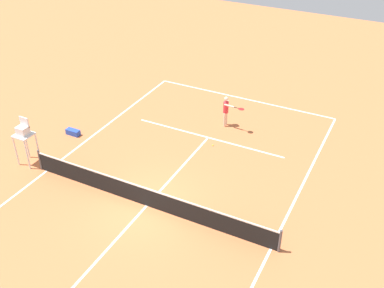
# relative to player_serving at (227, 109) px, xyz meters

# --- Properties ---
(ground_plane) EXTENTS (60.00, 60.00, 0.00)m
(ground_plane) POSITION_rel_player_serving_xyz_m (0.34, 7.63, -1.04)
(ground_plane) COLOR #C66B3D
(court_lines) EXTENTS (11.09, 22.29, 0.01)m
(court_lines) POSITION_rel_player_serving_xyz_m (0.34, 7.63, -1.04)
(court_lines) COLOR white
(court_lines) RESTS_ON ground
(tennis_net) EXTENTS (11.69, 0.10, 1.07)m
(tennis_net) POSITION_rel_player_serving_xyz_m (0.34, 7.63, -0.55)
(tennis_net) COLOR #4C4C51
(tennis_net) RESTS_ON ground
(player_serving) EXTENTS (1.28, 0.64, 1.75)m
(player_serving) POSITION_rel_player_serving_xyz_m (0.00, 0.00, 0.00)
(player_serving) COLOR beige
(player_serving) RESTS_ON ground
(tennis_ball) EXTENTS (0.07, 0.07, 0.07)m
(tennis_ball) POSITION_rel_player_serving_xyz_m (-0.20, 2.14, -1.01)
(tennis_ball) COLOR #CCE033
(tennis_ball) RESTS_ON ground
(umpire_chair) EXTENTS (0.80, 0.80, 2.41)m
(umpire_chair) POSITION_rel_player_serving_xyz_m (7.01, 7.47, 0.56)
(umpire_chair) COLOR silver
(umpire_chair) RESTS_ON ground
(equipment_bag) EXTENTS (0.76, 0.32, 0.30)m
(equipment_bag) POSITION_rel_player_serving_xyz_m (6.82, 4.50, -0.89)
(equipment_bag) COLOR #2647B7
(equipment_bag) RESTS_ON ground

